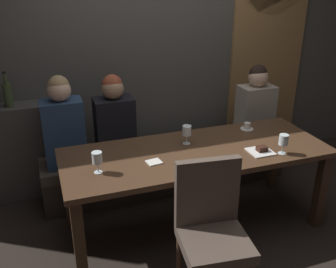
% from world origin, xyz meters
% --- Properties ---
extents(ground, '(9.00, 9.00, 0.00)m').
position_xyz_m(ground, '(0.00, 0.00, 0.00)').
color(ground, black).
extents(back_wall_tiled, '(6.00, 0.12, 3.00)m').
position_xyz_m(back_wall_tiled, '(0.00, 1.22, 1.50)').
color(back_wall_tiled, '#4C4944').
rests_on(back_wall_tiled, ground).
extents(arched_door, '(0.90, 0.05, 2.55)m').
position_xyz_m(arched_door, '(1.35, 1.15, 1.36)').
color(arched_door, olive).
rests_on(arched_door, ground).
extents(back_counter, '(1.10, 0.28, 0.95)m').
position_xyz_m(back_counter, '(-1.55, 1.04, 0.47)').
color(back_counter, '#413E3A').
rests_on(back_counter, ground).
extents(dining_table, '(2.20, 0.84, 0.74)m').
position_xyz_m(dining_table, '(0.00, 0.00, 0.65)').
color(dining_table, '#412B1C').
rests_on(dining_table, ground).
extents(banquette_bench, '(2.50, 0.44, 0.45)m').
position_xyz_m(banquette_bench, '(0.00, 0.70, 0.23)').
color(banquette_bench, '#312A23').
rests_on(banquette_bench, ground).
extents(chair_near_side, '(0.49, 0.49, 0.98)m').
position_xyz_m(chair_near_side, '(-0.19, -0.72, 0.56)').
color(chair_near_side, '#4C3321').
rests_on(chair_near_side, ground).
extents(diner_redhead, '(0.36, 0.24, 0.84)m').
position_xyz_m(diner_redhead, '(-1.00, 0.68, 0.85)').
color(diner_redhead, navy).
rests_on(diner_redhead, banquette_bench).
extents(diner_bearded, '(0.36, 0.24, 0.80)m').
position_xyz_m(diner_bearded, '(-0.53, 0.69, 0.83)').
color(diner_bearded, black).
rests_on(diner_bearded, banquette_bench).
extents(diner_far_end, '(0.36, 0.24, 0.78)m').
position_xyz_m(diner_far_end, '(0.96, 0.67, 0.82)').
color(diner_far_end, '#9E9384').
rests_on(diner_far_end, banquette_bench).
extents(wine_bottle_pale_label, '(0.08, 0.08, 0.33)m').
position_xyz_m(wine_bottle_pale_label, '(-1.43, 1.02, 1.07)').
color(wine_bottle_pale_label, '#384728').
rests_on(wine_bottle_pale_label, back_counter).
extents(wine_glass_center_back, '(0.08, 0.08, 0.16)m').
position_xyz_m(wine_glass_center_back, '(-0.83, -0.11, 0.86)').
color(wine_glass_center_back, silver).
rests_on(wine_glass_center_back, dining_table).
extents(wine_glass_far_left, '(0.08, 0.08, 0.16)m').
position_xyz_m(wine_glass_far_left, '(0.63, -0.29, 0.86)').
color(wine_glass_far_left, silver).
rests_on(wine_glass_far_left, dining_table).
extents(wine_glass_end_left, '(0.08, 0.08, 0.16)m').
position_xyz_m(wine_glass_end_left, '(-0.03, 0.15, 0.85)').
color(wine_glass_end_left, silver).
rests_on(wine_glass_end_left, dining_table).
extents(espresso_cup, '(0.12, 0.12, 0.06)m').
position_xyz_m(espresso_cup, '(0.62, 0.26, 0.77)').
color(espresso_cup, white).
rests_on(espresso_cup, dining_table).
extents(dessert_plate, '(0.19, 0.19, 0.05)m').
position_xyz_m(dessert_plate, '(0.48, -0.21, 0.75)').
color(dessert_plate, white).
rests_on(dessert_plate, dining_table).
extents(folded_napkin, '(0.12, 0.11, 0.01)m').
position_xyz_m(folded_napkin, '(-0.39, -0.10, 0.74)').
color(folded_napkin, silver).
rests_on(folded_napkin, dining_table).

